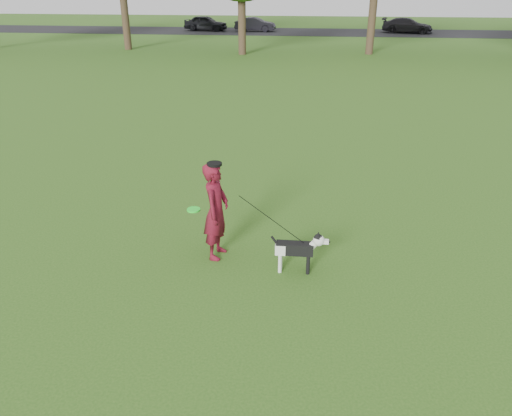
# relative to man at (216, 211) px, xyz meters

# --- Properties ---
(ground) EXTENTS (120.00, 120.00, 0.00)m
(ground) POSITION_rel_man_xyz_m (1.02, -0.53, -0.86)
(ground) COLOR #285116
(ground) RESTS_ON ground
(road) EXTENTS (120.00, 7.00, 0.02)m
(road) POSITION_rel_man_xyz_m (1.02, 39.47, -0.85)
(road) COLOR black
(road) RESTS_ON ground
(man) EXTENTS (0.49, 0.68, 1.72)m
(man) POSITION_rel_man_xyz_m (0.00, 0.00, 0.00)
(man) COLOR #500B1C
(man) RESTS_ON ground
(dog) EXTENTS (0.97, 0.19, 0.74)m
(dog) POSITION_rel_man_xyz_m (1.44, -0.38, -0.41)
(dog) COLOR black
(dog) RESTS_ON ground
(car_left) EXTENTS (4.03, 2.05, 1.31)m
(car_left) POSITION_rel_man_xyz_m (-8.28, 39.47, -0.19)
(car_left) COLOR black
(car_left) RESTS_ON road
(car_mid) EXTENTS (3.68, 1.60, 1.18)m
(car_mid) POSITION_rel_man_xyz_m (-3.79, 39.47, -0.25)
(car_mid) COLOR black
(car_mid) RESTS_ON road
(car_right) EXTENTS (4.57, 2.69, 1.24)m
(car_right) POSITION_rel_man_xyz_m (9.49, 39.47, -0.22)
(car_right) COLOR black
(car_right) RESTS_ON road
(man_held_items) EXTENTS (2.08, 0.50, 1.24)m
(man_held_items) POSITION_rel_man_xyz_m (0.97, -0.21, -0.01)
(man_held_items) COLOR #20FF2B
(man_held_items) RESTS_ON ground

